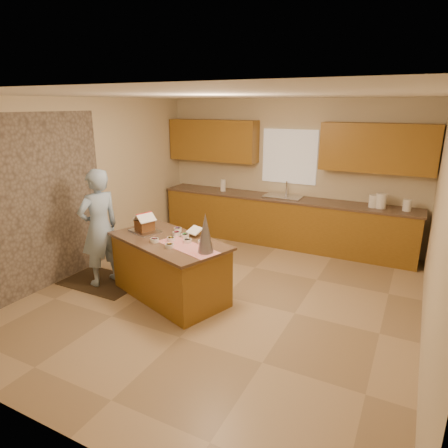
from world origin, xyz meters
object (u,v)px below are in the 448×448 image
(island_base, at_px, (170,269))
(gingerbread_house, at_px, (145,224))
(boy, at_px, (99,228))
(tinsel_tree, at_px, (205,233))

(island_base, bearing_deg, gingerbread_house, -174.81)
(boy, bearing_deg, island_base, 110.07)
(island_base, distance_m, gingerbread_house, 0.75)
(tinsel_tree, height_order, gingerbread_house, tinsel_tree)
(island_base, distance_m, boy, 1.23)
(gingerbread_house, bearing_deg, island_base, -14.10)
(boy, xyz_separation_m, gingerbread_house, (0.64, 0.23, 0.09))
(tinsel_tree, bearing_deg, gingerbread_house, 165.01)
(island_base, height_order, boy, boy)
(boy, bearing_deg, gingerbread_house, 124.38)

